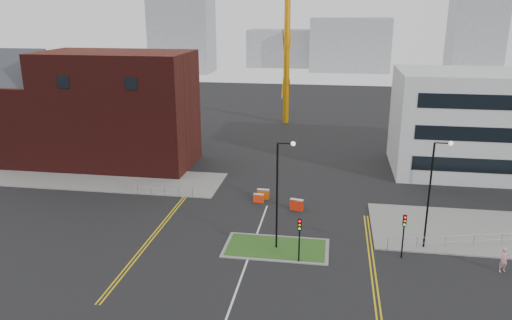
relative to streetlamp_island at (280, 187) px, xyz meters
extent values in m
plane|color=black|center=(-2.22, -8.00, -5.41)|extent=(200.00, 200.00, 0.00)
cube|color=slate|center=(-22.22, 14.00, -5.35)|extent=(28.00, 8.00, 0.12)
cube|color=slate|center=(19.78, 6.00, -5.35)|extent=(24.00, 10.00, 0.12)
cube|color=slate|center=(-0.22, 0.00, -5.37)|extent=(8.60, 4.60, 0.08)
cube|color=#1D4517|center=(-0.22, 0.00, -5.35)|extent=(8.00, 4.00, 0.12)
cube|color=#3F110F|center=(-22.22, 20.00, 1.59)|extent=(18.00, 10.00, 14.00)
cube|color=black|center=(-26.22, 14.98, 5.59)|extent=(1.40, 0.10, 1.40)
cube|color=black|center=(-18.22, 14.98, 5.59)|extent=(1.40, 0.10, 1.40)
cube|color=#3F110F|center=(-34.22, 20.00, -0.41)|extent=(6.00, 10.00, 10.00)
cube|color=#2D3038|center=(-34.22, 20.00, 4.59)|extent=(6.40, 8.49, 8.49)
cube|color=#BBBEC1|center=(23.78, 24.00, 0.59)|extent=(25.00, 12.00, 12.00)
cylinder|color=orange|center=(-4.22, 47.00, 11.85)|extent=(1.00, 1.00, 34.53)
cylinder|color=black|center=(-0.22, 0.00, -0.91)|extent=(0.16, 0.16, 9.00)
cylinder|color=black|center=(0.38, 0.00, 3.59)|extent=(1.20, 0.10, 0.10)
sphere|color=silver|center=(0.98, 0.00, 3.59)|extent=(0.36, 0.36, 0.36)
cylinder|color=black|center=(11.78, 2.00, -0.91)|extent=(0.16, 0.16, 9.00)
cylinder|color=black|center=(12.38, 2.00, 3.59)|extent=(1.20, 0.10, 0.10)
sphere|color=silver|center=(12.98, 2.00, 3.59)|extent=(0.36, 0.36, 0.36)
cylinder|color=black|center=(1.78, -2.00, -3.91)|extent=(0.12, 0.12, 3.00)
cube|color=black|center=(1.78, -2.00, -2.21)|extent=(0.28, 0.22, 0.90)
sphere|color=red|center=(1.78, -2.13, -1.91)|extent=(0.18, 0.18, 0.18)
sphere|color=orange|center=(1.78, -2.13, -2.21)|extent=(0.18, 0.18, 0.18)
sphere|color=#0CCC33|center=(1.78, -2.13, -2.51)|extent=(0.18, 0.18, 0.18)
cylinder|color=black|center=(9.78, 0.00, -3.91)|extent=(0.12, 0.12, 3.00)
cube|color=black|center=(9.78, 0.00, -2.21)|extent=(0.28, 0.22, 0.90)
sphere|color=red|center=(9.78, -0.13, -1.91)|extent=(0.18, 0.18, 0.18)
sphere|color=orange|center=(9.78, -0.13, -2.21)|extent=(0.18, 0.18, 0.18)
sphere|color=#0CCC33|center=(9.78, -0.13, -2.51)|extent=(0.18, 0.18, 0.18)
cylinder|color=gray|center=(-13.22, 10.00, -4.36)|extent=(6.00, 0.04, 0.04)
cylinder|color=gray|center=(-13.22, 10.00, -4.86)|extent=(6.00, 0.04, 0.04)
cylinder|color=gray|center=(-16.22, 10.00, -4.86)|extent=(0.05, 0.05, 1.10)
cylinder|color=gray|center=(-10.22, 10.00, -4.86)|extent=(0.05, 0.05, 1.10)
cylinder|color=gray|center=(18.28, 3.50, -4.36)|extent=(19.01, 5.04, 0.04)
cylinder|color=gray|center=(18.28, 3.50, -4.86)|extent=(19.01, 5.04, 0.04)
cylinder|color=gray|center=(8.78, 1.00, -4.86)|extent=(0.05, 0.05, 1.10)
cube|color=silver|center=(-2.22, -6.00, -5.41)|extent=(0.15, 30.00, 0.01)
cube|color=gold|center=(-11.22, 2.00, -5.41)|extent=(0.12, 24.00, 0.01)
cube|color=gold|center=(-10.92, 2.00, -5.41)|extent=(0.12, 24.00, 0.01)
cube|color=gold|center=(7.28, -2.00, -5.41)|extent=(0.12, 20.00, 0.01)
cube|color=gold|center=(7.58, -2.00, -5.41)|extent=(0.12, 20.00, 0.01)
cube|color=gray|center=(-42.22, 112.00, 5.59)|extent=(18.00, 12.00, 22.00)
cube|color=gray|center=(7.78, 122.00, 2.59)|extent=(24.00, 12.00, 16.00)
cube|color=gray|center=(42.78, 117.00, 8.59)|extent=(14.00, 12.00, 28.00)
cube|color=gray|center=(-10.22, 132.00, 0.59)|extent=(30.00, 12.00, 12.00)
imported|color=pink|center=(17.04, -1.05, -4.44)|extent=(0.84, 0.71, 1.95)
cube|color=#F5310D|center=(-3.22, 9.85, -4.98)|extent=(1.07, 0.43, 0.87)
cube|color=silver|center=(-3.22, 9.85, -4.58)|extent=(1.07, 0.43, 0.10)
cube|color=red|center=(0.78, 8.42, -4.86)|extent=(1.38, 0.72, 1.10)
cube|color=silver|center=(0.78, 8.42, -4.37)|extent=(1.38, 0.72, 0.13)
cube|color=#CC550B|center=(-2.89, 10.86, -4.90)|extent=(1.25, 0.45, 1.03)
cube|color=silver|center=(-2.89, 10.86, -4.43)|extent=(1.25, 0.45, 0.12)
camera|label=1|loc=(3.97, -36.96, 13.62)|focal=35.00mm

